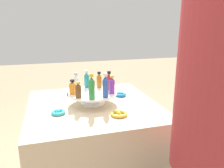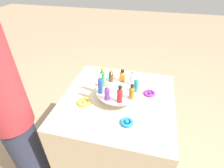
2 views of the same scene
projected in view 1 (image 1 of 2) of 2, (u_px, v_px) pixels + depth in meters
The scene contains 16 objects.
party_table at pixel (94, 153), 1.51m from camera, with size 0.81×0.81×0.73m.
display_stand at pixel (93, 96), 1.40m from camera, with size 0.31×0.31×0.08m.
bottle_clear at pixel (76, 82), 1.43m from camera, with size 0.04×0.04×0.12m.
bottle_orange at pixel (73, 87), 1.35m from camera, with size 0.04×0.04×0.09m.
bottle_brown at pixel (78, 90), 1.28m from camera, with size 0.03×0.03×0.10m.
bottle_green at pixel (92, 87), 1.25m from camera, with size 0.04×0.04×0.15m.
bottle_blue at pixel (105, 86), 1.29m from camera, with size 0.04×0.04×0.15m.
bottle_purple at pixel (112, 85), 1.36m from camera, with size 0.04×0.04×0.12m.
bottle_red at pixel (109, 81), 1.44m from camera, with size 0.04×0.04×0.12m.
bottle_amber at pixel (99, 80), 1.49m from camera, with size 0.03×0.03×0.11m.
bottle_teal at pixel (87, 80), 1.49m from camera, with size 0.03×0.03×0.12m.
ribbon_bow_blue at pixel (120, 94), 1.57m from camera, with size 0.08×0.08×0.03m.
ribbon_bow_purple at pixel (73, 94), 1.59m from camera, with size 0.09×0.09×0.03m.
ribbon_bow_teal at pixel (58, 112), 1.25m from camera, with size 0.08×0.08×0.03m.
ribbon_bow_gold at pixel (119, 114), 1.23m from camera, with size 0.10×0.10×0.02m.
person_figure at pixel (205, 136), 0.88m from camera, with size 0.27×0.27×1.57m.
Camera 1 is at (1.31, -0.25, 1.23)m, focal length 35.00 mm.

